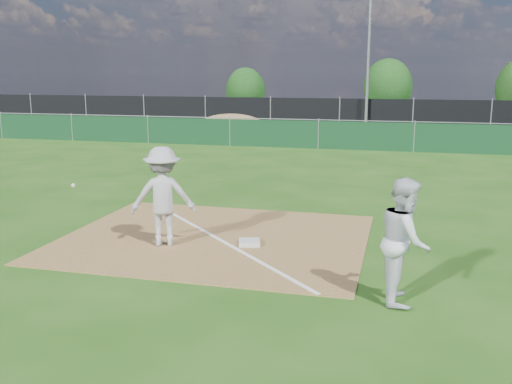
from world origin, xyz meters
TOP-DOWN VIEW (x-y plane):
  - ground at (0.00, 10.00)m, footprint 90.00×90.00m
  - infield_dirt at (0.00, 1.00)m, footprint 6.00×5.00m
  - foul_line at (0.00, 1.00)m, footprint 5.01×5.01m
  - green_fence at (0.00, 15.00)m, footprint 44.00×0.05m
  - dirt_mound at (-5.00, 18.50)m, footprint 3.38×2.60m
  - black_fence at (0.00, 23.00)m, footprint 46.00×0.04m
  - parking_lot at (0.00, 28.00)m, footprint 46.00×9.00m
  - light_pole at (1.50, 22.70)m, footprint 0.16×0.16m
  - first_base at (0.80, 0.71)m, footprint 0.50×0.50m
  - play_at_first at (-0.79, 0.30)m, footprint 2.42×1.10m
  - runner at (3.67, -1.34)m, footprint 0.77×0.95m
  - car_left at (-5.89, 26.67)m, footprint 4.26×3.09m
  - car_mid at (-1.52, 27.23)m, footprint 4.79×2.01m
  - car_right at (3.60, 27.12)m, footprint 4.26×2.02m
  - tree_left at (-8.53, 33.83)m, footprint 3.03×3.03m
  - tree_mid at (2.23, 34.49)m, footprint 3.57×3.57m

SIDE VIEW (x-z plane):
  - ground at x=0.00m, z-range 0.00..0.00m
  - parking_lot at x=0.00m, z-range 0.00..0.01m
  - infield_dirt at x=0.00m, z-range 0.00..0.02m
  - foul_line at x=0.00m, z-range 0.02..0.03m
  - first_base at x=0.80m, z-range 0.02..0.10m
  - dirt_mound at x=-5.00m, z-range 0.00..1.17m
  - green_fence at x=0.00m, z-range 0.00..1.20m
  - car_right at x=3.60m, z-range 0.01..1.21m
  - car_left at x=-5.89m, z-range 0.01..1.36m
  - car_mid at x=-1.52m, z-range 0.01..1.55m
  - black_fence at x=0.00m, z-range 0.00..1.80m
  - runner at x=3.67m, z-range 0.00..1.84m
  - play_at_first at x=-0.79m, z-range 0.02..1.92m
  - tree_left at x=-8.53m, z-range 0.05..3.65m
  - tree_mid at x=2.23m, z-range 0.06..4.29m
  - light_pole at x=1.50m, z-range 0.00..8.00m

